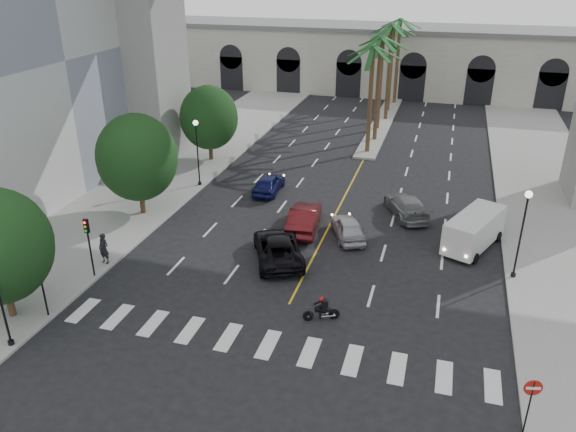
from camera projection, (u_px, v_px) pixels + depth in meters
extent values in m
plane|color=black|center=(278.00, 326.00, 27.55)|extent=(140.00, 140.00, 0.00)
cube|color=gray|center=(153.00, 185.00, 44.41)|extent=(8.00, 100.00, 0.15)
cube|color=gray|center=(563.00, 232.00, 36.79)|extent=(8.00, 100.00, 0.15)
cube|color=gray|center=(381.00, 124.00, 60.64)|extent=(2.00, 24.00, 0.20)
cube|color=beige|center=(401.00, 62.00, 73.82)|extent=(70.00, 10.00, 8.00)
cube|color=slate|center=(404.00, 28.00, 72.04)|extent=(71.00, 10.50, 0.50)
cube|color=gray|center=(144.00, 37.00, 47.07)|extent=(5.00, 6.00, 20.80)
cylinder|color=#47331E|center=(370.00, 102.00, 49.97)|extent=(0.40, 0.40, 9.50)
cylinder|color=#47331E|center=(378.00, 91.00, 53.37)|extent=(0.40, 0.40, 9.80)
cylinder|color=#47331E|center=(380.00, 85.00, 57.04)|extent=(0.40, 0.40, 9.30)
cylinder|color=#47331E|center=(389.00, 74.00, 60.27)|extent=(0.40, 0.40, 10.10)
cylinder|color=#47331E|center=(391.00, 70.00, 63.92)|extent=(0.40, 0.40, 9.60)
cylinder|color=#47331E|center=(397.00, 63.00, 67.27)|extent=(0.40, 0.40, 9.90)
cylinder|color=#382616|center=(9.00, 298.00, 27.75)|extent=(0.36, 0.36, 2.34)
cylinder|color=#382616|center=(142.00, 198.00, 39.06)|extent=(0.36, 0.36, 2.45)
ellipsoid|color=black|center=(137.00, 157.00, 37.81)|extent=(5.44, 5.44, 5.98)
cylinder|color=#382616|center=(211.00, 148.00, 49.56)|extent=(0.36, 0.36, 2.27)
ellipsoid|color=black|center=(209.00, 118.00, 48.40)|extent=(5.04, 5.04, 5.54)
cylinder|color=black|center=(11.00, 344.00, 26.02)|extent=(0.28, 0.28, 0.36)
cylinder|color=black|center=(0.00, 300.00, 25.00)|extent=(0.11, 0.11, 5.00)
cylinder|color=black|center=(200.00, 184.00, 44.32)|extent=(0.28, 0.28, 0.36)
cylinder|color=black|center=(198.00, 155.00, 43.31)|extent=(0.11, 0.11, 5.00)
sphere|color=white|center=(195.00, 123.00, 42.24)|extent=(0.40, 0.40, 0.40)
cylinder|color=black|center=(513.00, 276.00, 31.56)|extent=(0.28, 0.28, 0.36)
cylinder|color=black|center=(520.00, 238.00, 30.54)|extent=(0.11, 0.11, 5.00)
sphere|color=white|center=(529.00, 194.00, 29.47)|extent=(0.40, 0.40, 0.40)
cylinder|color=black|center=(43.00, 288.00, 27.51)|extent=(0.10, 0.10, 3.50)
cube|color=black|center=(37.00, 261.00, 26.88)|extent=(0.25, 0.18, 0.80)
cylinder|color=black|center=(90.00, 250.00, 31.00)|extent=(0.10, 0.10, 3.50)
cube|color=black|center=(86.00, 226.00, 30.37)|extent=(0.25, 0.18, 0.80)
cylinder|color=black|center=(308.00, 316.00, 27.87)|extent=(0.54, 0.30, 0.55)
cylinder|color=black|center=(334.00, 314.00, 28.01)|extent=(0.54, 0.30, 0.55)
cube|color=silver|center=(322.00, 314.00, 27.92)|extent=(0.43, 0.38, 0.24)
cube|color=black|center=(320.00, 310.00, 27.80)|extent=(0.54, 0.38, 0.18)
cube|color=black|center=(328.00, 310.00, 27.86)|extent=(0.46, 0.36, 0.11)
cylinder|color=black|center=(312.00, 307.00, 27.67)|extent=(0.22, 0.47, 0.03)
cube|color=black|center=(324.00, 304.00, 27.69)|extent=(0.35, 0.41, 0.47)
cube|color=black|center=(327.00, 303.00, 27.68)|extent=(0.22, 0.30, 0.35)
sphere|color=#AF0B0E|center=(321.00, 299.00, 27.54)|extent=(0.24, 0.24, 0.24)
imported|color=#A8A7AC|center=(348.00, 228.00, 35.99)|extent=(3.20, 4.49, 1.42)
imported|color=#4A0E11|center=(304.00, 218.00, 36.98)|extent=(2.32, 5.25, 1.67)
imported|color=black|center=(278.00, 248.00, 33.36)|extent=(4.68, 6.20, 1.57)
imported|color=slate|center=(407.00, 206.00, 39.09)|extent=(3.99, 5.54, 1.49)
imported|color=#10134B|center=(269.00, 184.00, 42.97)|extent=(1.81, 4.29, 1.45)
cube|color=silver|center=(474.00, 229.00, 34.51)|extent=(3.84, 5.58, 1.94)
cube|color=black|center=(458.00, 240.00, 32.67)|extent=(1.75, 0.93, 0.82)
cylinder|color=black|center=(445.00, 249.00, 34.13)|extent=(0.52, 0.73, 0.68)
cylinder|color=black|center=(475.00, 258.00, 33.07)|extent=(0.52, 0.73, 0.68)
cylinder|color=black|center=(470.00, 228.00, 36.72)|extent=(0.52, 0.73, 0.68)
cylinder|color=black|center=(498.00, 236.00, 35.66)|extent=(0.52, 0.73, 0.68)
imported|color=black|center=(104.00, 249.00, 32.60)|extent=(0.75, 0.56, 1.87)
imported|color=black|center=(27.00, 237.00, 34.17)|extent=(0.96, 0.84, 1.65)
cylinder|color=black|center=(528.00, 411.00, 20.55)|extent=(0.06, 0.06, 2.74)
cylinder|color=#A0130B|center=(533.00, 388.00, 20.09)|extent=(0.67, 0.20, 0.68)
cube|color=silver|center=(533.00, 388.00, 20.09)|extent=(0.52, 0.15, 0.11)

